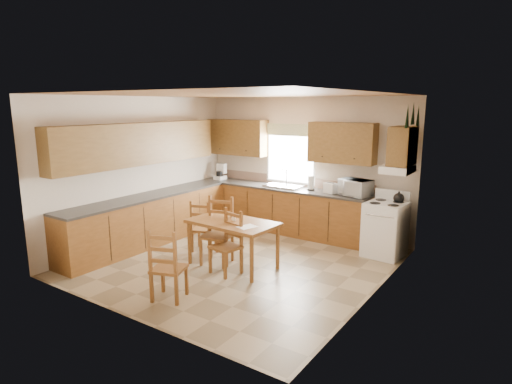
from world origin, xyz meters
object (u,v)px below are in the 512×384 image
Objects in this scene: chair_near_right at (169,264)px; chair_far_left at (217,232)px; chair_far_right at (226,243)px; microwave at (355,188)px; dining_table at (233,244)px; stove at (385,230)px; chair_near_left at (204,226)px.

chair_far_left reaches higher than chair_near_right.
chair_far_right is at bearing -114.23° from chair_near_right.
microwave is at bearing 41.12° from chair_far_left.
chair_near_right is at bearing -86.82° from dining_table.
stove is at bearing -6.30° from microwave.
chair_near_left is at bearing -83.09° from chair_near_right.
microwave is 2.81m from chair_near_left.
microwave is 0.47× the size of chair_far_left.
stove is at bearing -139.79° from chair_near_right.
microwave is 0.55× the size of chair_near_left.
stove is at bearing 26.78° from chair_far_left.
dining_table is 0.94m from chair_near_left.
stove is 0.66× the size of dining_table.
chair_far_right is at bearing -124.75° from stove.
chair_near_left is (-2.07, -1.81, -0.61)m from microwave.
dining_table is 1.29× the size of chair_far_left.
chair_far_left is (-1.48, -2.17, -0.53)m from microwave.
chair_near_right is (-1.18, -3.54, -0.58)m from microwave.
chair_far_left reaches higher than chair_near_left.
dining_table is 1.42× the size of chair_near_right.
chair_near_left is at bearing -145.98° from stove.
microwave is 2.68m from chair_far_left.
stove is at bearing 47.58° from dining_table.
microwave is 3.78m from chair_near_right.
microwave reaches higher than dining_table.
stove is 0.85× the size of chair_far_left.
dining_table is 1.43× the size of chair_far_right.
microwave is at bearing 76.43° from chair_far_right.
chair_far_left reaches higher than chair_far_right.
microwave is at bearing 162.17° from stove.
stove is 2.86m from chair_far_left.
chair_near_left is at bearing 133.58° from chair_far_left.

